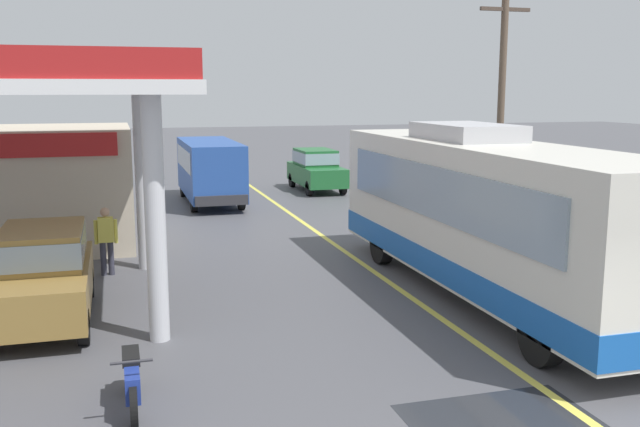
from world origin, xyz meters
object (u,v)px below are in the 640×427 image
(car_at_pump, at_px, (43,270))
(motorcycle_parked_forecourt, at_px, (132,378))
(pedestrian_near_pump, at_px, (106,237))
(car_trailing_behind_bus, at_px, (316,168))
(minibus_opposing_lane, at_px, (210,166))
(coach_bus_main, at_px, (485,218))

(car_at_pump, relative_size, motorcycle_parked_forecourt, 2.33)
(pedestrian_near_pump, bearing_deg, car_at_pump, -109.02)
(motorcycle_parked_forecourt, relative_size, car_trailing_behind_bus, 0.43)
(car_at_pump, height_order, car_trailing_behind_bus, same)
(pedestrian_near_pump, height_order, car_trailing_behind_bus, car_trailing_behind_bus)
(car_trailing_behind_bus, bearing_deg, minibus_opposing_lane, -155.67)
(coach_bus_main, distance_m, car_at_pump, 9.10)
(minibus_opposing_lane, relative_size, car_trailing_behind_bus, 1.46)
(minibus_opposing_lane, bearing_deg, pedestrian_near_pump, -110.27)
(car_at_pump, xyz_separation_m, motorcycle_parked_forecourt, (1.51, -4.45, -0.57))
(coach_bus_main, bearing_deg, car_trailing_behind_bus, 86.75)
(pedestrian_near_pump, bearing_deg, motorcycle_parked_forecourt, -87.19)
(minibus_opposing_lane, height_order, pedestrian_near_pump, minibus_opposing_lane)
(coach_bus_main, relative_size, car_trailing_behind_bus, 2.63)
(minibus_opposing_lane, xyz_separation_m, motorcycle_parked_forecourt, (-3.50, -18.22, -1.03))
(car_at_pump, relative_size, car_trailing_behind_bus, 1.00)
(car_trailing_behind_bus, bearing_deg, coach_bus_main, -93.25)
(coach_bus_main, height_order, pedestrian_near_pump, coach_bus_main)
(pedestrian_near_pump, xyz_separation_m, car_trailing_behind_bus, (8.87, 12.75, 0.08))
(coach_bus_main, height_order, motorcycle_parked_forecourt, coach_bus_main)
(coach_bus_main, bearing_deg, pedestrian_near_pump, 152.99)
(coach_bus_main, relative_size, minibus_opposing_lane, 1.80)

